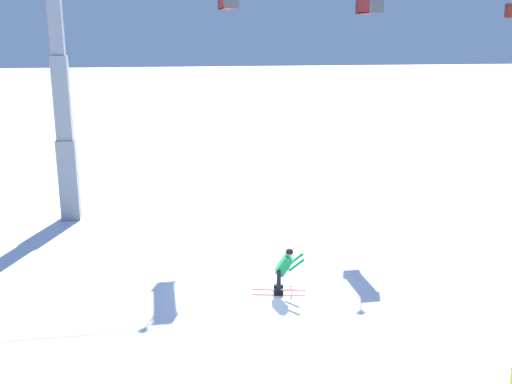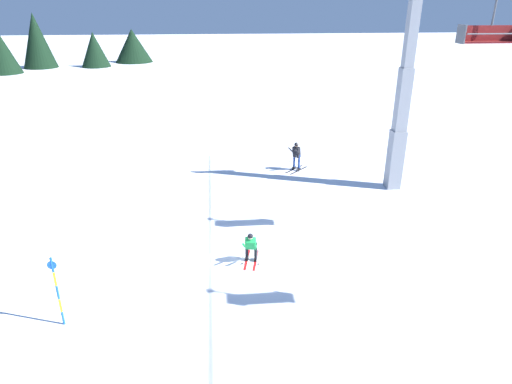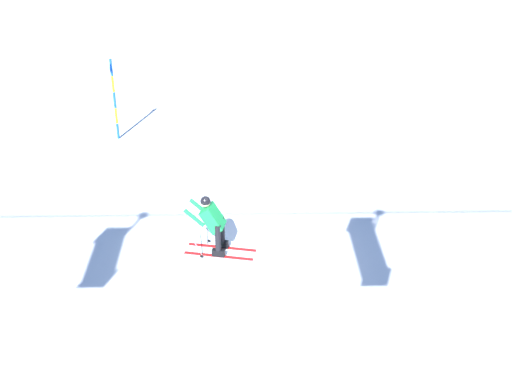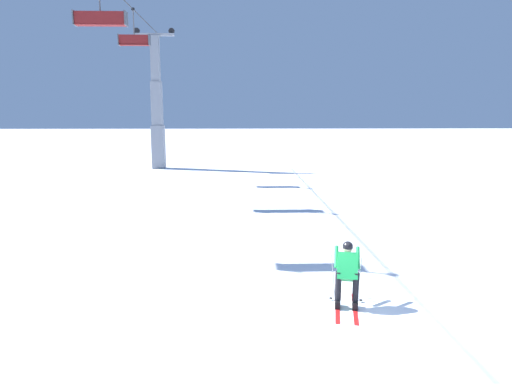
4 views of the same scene
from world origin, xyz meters
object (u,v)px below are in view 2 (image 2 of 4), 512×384
(skier_carving_main, at_px, (251,245))
(chairlift_seat_nearest, at_px, (489,34))
(lift_tower_near, at_px, (401,111))
(trail_marker_pole, at_px, (57,290))
(skier_distant_uphill, at_px, (296,154))

(skier_carving_main, distance_m, chairlift_seat_nearest, 11.52)
(lift_tower_near, distance_m, trail_marker_pole, 18.19)
(chairlift_seat_nearest, bearing_deg, skier_carving_main, -86.41)
(skier_carving_main, distance_m, lift_tower_near, 11.55)
(chairlift_seat_nearest, xyz_separation_m, trail_marker_pole, (3.65, -14.83, -7.19))
(lift_tower_near, xyz_separation_m, trail_marker_pole, (10.11, -14.83, -2.95))
(skier_carving_main, relative_size, lift_tower_near, 0.16)
(lift_tower_near, relative_size, chairlift_seat_nearest, 4.74)
(lift_tower_near, xyz_separation_m, skier_distant_uphill, (-3.22, -4.85, -3.24))
(chairlift_seat_nearest, distance_m, trail_marker_pole, 16.88)
(trail_marker_pole, bearing_deg, lift_tower_near, 124.28)
(lift_tower_near, distance_m, skier_distant_uphill, 6.66)
(skier_carving_main, xyz_separation_m, trail_marker_pole, (3.12, -6.33, 0.56))
(trail_marker_pole, bearing_deg, skier_carving_main, 116.26)
(skier_carving_main, relative_size, skier_distant_uphill, 0.89)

